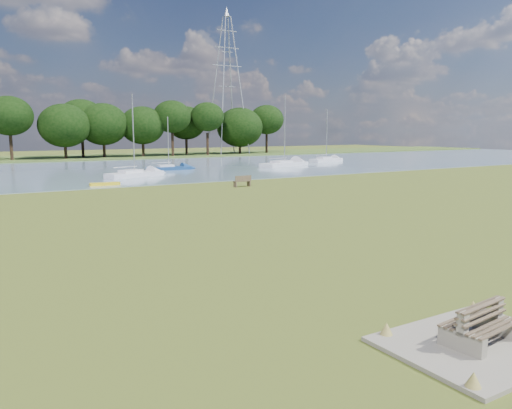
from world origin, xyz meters
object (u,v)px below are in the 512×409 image
sailboat_1 (134,172)px  sailboat_2 (168,167)px  bench_pair (480,325)px  riverbank_bench (242,181)px  pylon (227,64)px  sailboat_0 (326,159)px  kayak (105,184)px  sailboat_5 (284,163)px

sailboat_1 → sailboat_2: 9.32m
sailboat_1 → sailboat_2: sailboat_1 is taller
bench_pair → sailboat_2: sailboat_2 is taller
riverbank_bench → sailboat_1: (-5.32, 13.62, 0.02)m
riverbank_bench → pylon: bearing=62.7°
pylon → sailboat_1: bearing=-129.2°
sailboat_0 → sailboat_1: (-33.68, -9.76, 0.00)m
sailboat_0 → sailboat_1: sailboat_1 is taller
pylon → sailboat_1: size_ratio=3.35×
kayak → sailboat_5: size_ratio=0.27×
sailboat_1 → riverbank_bench: bearing=-89.1°
kayak → sailboat_2: sailboat_2 is taller
sailboat_5 → sailboat_1: bearing=173.9°
bench_pair → riverbank_bench: 33.15m
pylon → sailboat_5: pylon is taller
sailboat_1 → kayak: bearing=-146.0°
bench_pair → kayak: (1.40, 38.00, -0.31)m
riverbank_bench → pylon: pylon is taller
sailboat_0 → sailboat_5: 12.36m
pylon → sailboat_0: size_ratio=3.56×
riverbank_bench → sailboat_5: bearing=46.8°
sailboat_0 → sailboat_5: (-11.32, -4.95, 0.01)m
bench_pair → pylon: bearing=59.2°
kayak → sailboat_2: 17.51m
bench_pair → riverbank_bench: (11.51, 31.09, 0.00)m
sailboat_0 → sailboat_2: (-27.24, -3.02, -0.07)m
sailboat_2 → sailboat_1: bearing=-134.1°
sailboat_2 → sailboat_5: size_ratio=0.69×
sailboat_2 → riverbank_bench: bearing=-93.5°
bench_pair → sailboat_5: bearing=53.7°
riverbank_bench → sailboat_5: 25.09m
pylon → bench_pair: bearing=-114.5°
riverbank_bench → sailboat_2: sailboat_2 is taller
kayak → sailboat_0: sailboat_0 is taller
sailboat_0 → sailboat_5: sailboat_5 is taller
riverbank_bench → sailboat_1: 14.62m
bench_pair → sailboat_1: size_ratio=0.22×
sailboat_0 → sailboat_2: sailboat_0 is taller
sailboat_1 → sailboat_2: bearing=25.9°
sailboat_2 → sailboat_5: (15.92, -1.93, 0.08)m
kayak → sailboat_1: sailboat_1 is taller
sailboat_0 → kayak: bearing=-169.2°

